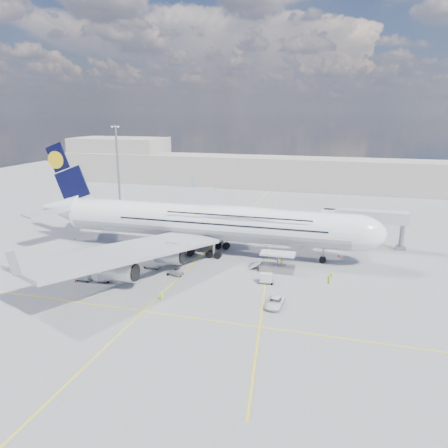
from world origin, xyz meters
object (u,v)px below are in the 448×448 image
(airliner, at_px, (206,222))
(jet_bridge, at_px, (350,219))
(cone_wing_right_inner, at_px, (176,269))
(dolly_nose_near, at_px, (175,273))
(cone_wing_right_outer, at_px, (76,280))
(baggage_tug, at_px, (125,259))
(catering_truck_outer, at_px, (208,208))
(cone_wing_left_inner, at_px, (189,241))
(dolly_row_c, at_px, (152,266))
(cone_wing_left_outer, at_px, (180,217))
(dolly_nose_far, at_px, (266,278))
(cone_nose, at_px, (339,255))
(cargo_loader, at_px, (277,265))
(dolly_row_b, at_px, (104,277))
(dolly_back, at_px, (84,252))
(crew_nose, at_px, (331,274))
(cone_tail, at_px, (75,239))
(light_mast, at_px, (118,166))
(crew_van, at_px, (281,263))
(dolly_row_a, at_px, (84,276))
(service_van, at_px, (275,302))
(catering_truck_inner, at_px, (204,224))
(crew_tug, at_px, (161,296))
(crew_loader, at_px, (328,280))
(crew_wing, at_px, (108,270))

(airliner, xyz_separation_m, jet_bridge, (29.55, 10.94, -0.02))
(jet_bridge, xyz_separation_m, cone_wing_right_inner, (-31.75, -22.88, -6.58))
(dolly_nose_near, height_order, cone_wing_right_outer, cone_wing_right_outer)
(baggage_tug, relative_size, catering_truck_outer, 0.44)
(cone_wing_left_inner, bearing_deg, dolly_row_c, -92.51)
(airliner, xyz_separation_m, cone_wing_left_outer, (-17.13, 27.43, -6.59))
(airliner, distance_m, baggage_tug, 18.54)
(dolly_nose_far, distance_m, cone_nose, 22.01)
(cargo_loader, bearing_deg, dolly_row_b, -154.27)
(dolly_back, relative_size, baggage_tug, 1.08)
(jet_bridge, distance_m, catering_truck_outer, 46.43)
(airliner, height_order, cargo_loader, airliner)
(crew_nose, bearing_deg, cone_tail, 155.98)
(light_mast, distance_m, crew_nose, 80.63)
(dolly_back, relative_size, crew_van, 1.94)
(dolly_row_b, bearing_deg, dolly_row_a, 166.87)
(dolly_nose_near, relative_size, service_van, 0.67)
(jet_bridge, distance_m, dolly_row_b, 53.05)
(crew_nose, bearing_deg, cone_wing_right_outer, -177.89)
(dolly_row_a, bearing_deg, cargo_loader, 23.09)
(baggage_tug, distance_m, catering_truck_inner, 29.19)
(cargo_loader, distance_m, catering_truck_outer, 48.96)
(dolly_row_a, distance_m, crew_van, 37.18)
(catering_truck_inner, xyz_separation_m, crew_nose, (33.22, -25.28, -0.85))
(dolly_back, relative_size, cone_nose, 5.61)
(dolly_row_c, xyz_separation_m, dolly_back, (-17.80, 3.88, -0.01))
(dolly_row_a, height_order, cone_nose, dolly_row_a)
(dolly_back, bearing_deg, dolly_row_a, -89.24)
(catering_truck_outer, xyz_separation_m, cone_nose, (38.45, -28.82, -1.67))
(catering_truck_outer, relative_size, cone_tail, 13.93)
(crew_tug, distance_m, cone_wing_left_inner, 32.64)
(crew_loader, height_order, cone_wing_right_inner, crew_loader)
(crew_nose, bearing_deg, dolly_nose_far, -168.72)
(airliner, relative_size, cargo_loader, 9.28)
(dolly_row_b, height_order, baggage_tug, baggage_tug)
(cone_wing_left_inner, xyz_separation_m, cone_wing_right_outer, (-11.02, -28.75, -0.02))
(baggage_tug, height_order, cone_wing_right_inner, baggage_tug)
(dolly_row_a, bearing_deg, catering_truck_inner, 75.19)
(airliner, relative_size, cone_wing_left_outer, 138.42)
(dolly_nose_near, relative_size, cone_tail, 6.58)
(dolly_row_c, distance_m, crew_wing, 8.56)
(crew_wing, distance_m, cone_wing_left_inner, 25.08)
(crew_nose, xyz_separation_m, crew_van, (-9.74, 3.24, 0.13))
(dolly_nose_far, bearing_deg, baggage_tug, 167.03)
(catering_truck_outer, bearing_deg, crew_tug, -84.59)
(cargo_loader, bearing_deg, airliner, 156.77)
(crew_wing, bearing_deg, cone_wing_left_outer, 33.90)
(airliner, distance_m, dolly_back, 26.99)
(cargo_loader, xyz_separation_m, dolly_row_c, (-23.56, -5.19, -0.90))
(cone_nose, bearing_deg, light_mast, 156.01)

